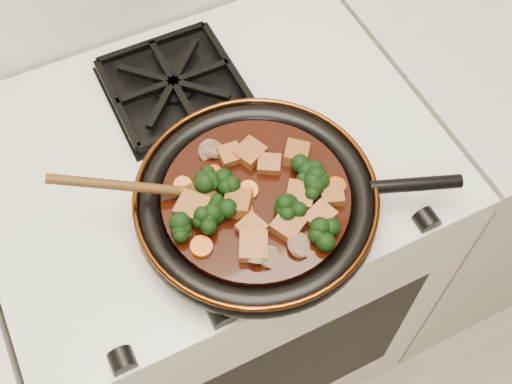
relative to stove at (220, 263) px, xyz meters
name	(u,v)px	position (x,y,z in m)	size (l,w,h in m)	color
stove	(220,263)	(0.00, 0.00, 0.00)	(0.76, 0.60, 0.90)	beige
burner_grate_front	(243,209)	(0.00, -0.14, 0.46)	(0.23, 0.23, 0.03)	black
burner_grate_back	(174,86)	(0.00, 0.14, 0.46)	(0.23, 0.23, 0.03)	black
skillet	(257,201)	(0.02, -0.15, 0.49)	(0.48, 0.37, 0.05)	black
braising_sauce	(256,199)	(0.02, -0.15, 0.50)	(0.28, 0.28, 0.02)	black
tofu_cube_0	(250,153)	(0.04, -0.08, 0.52)	(0.04, 0.04, 0.02)	brown
tofu_cube_1	(288,226)	(0.03, -0.22, 0.52)	(0.04, 0.04, 0.02)	brown
tofu_cube_2	(253,247)	(-0.03, -0.23, 0.52)	(0.04, 0.04, 0.02)	brown
tofu_cube_3	(301,196)	(0.07, -0.19, 0.52)	(0.04, 0.04, 0.02)	brown
tofu_cube_4	(192,208)	(-0.08, -0.13, 0.52)	(0.04, 0.04, 0.02)	brown
tofu_cube_5	(269,164)	(0.06, -0.11, 0.52)	(0.03, 0.03, 0.02)	brown
tofu_cube_6	(238,203)	(-0.01, -0.16, 0.52)	(0.04, 0.04, 0.02)	brown
tofu_cube_7	(331,194)	(0.12, -0.20, 0.52)	(0.04, 0.03, 0.02)	brown
tofu_cube_8	(230,155)	(0.01, -0.07, 0.52)	(0.03, 0.03, 0.02)	brown
tofu_cube_9	(296,154)	(0.10, -0.12, 0.52)	(0.04, 0.04, 0.02)	brown
tofu_cube_10	(321,217)	(0.08, -0.23, 0.52)	(0.04, 0.03, 0.02)	brown
tofu_cube_11	(252,229)	(-0.01, -0.20, 0.52)	(0.04, 0.03, 0.02)	brown
broccoli_floret_0	(312,190)	(0.09, -0.19, 0.52)	(0.06, 0.06, 0.06)	black
broccoli_floret_1	(220,209)	(-0.04, -0.15, 0.52)	(0.06, 0.06, 0.05)	black
broccoli_floret_2	(222,184)	(-0.02, -0.12, 0.52)	(0.06, 0.06, 0.05)	black
broccoli_floret_3	(207,221)	(-0.07, -0.16, 0.52)	(0.05, 0.05, 0.05)	black
broccoli_floret_4	(307,167)	(0.11, -0.14, 0.52)	(0.06, 0.06, 0.05)	black
broccoli_floret_5	(204,183)	(-0.05, -0.10, 0.52)	(0.06, 0.06, 0.05)	black
broccoli_floret_6	(310,180)	(0.10, -0.17, 0.52)	(0.06, 0.06, 0.06)	black
broccoli_floret_7	(188,231)	(-0.10, -0.17, 0.52)	(0.06, 0.06, 0.05)	black
broccoli_floret_8	(294,211)	(0.05, -0.21, 0.52)	(0.06, 0.06, 0.05)	black
broccoli_floret_9	(327,234)	(0.08, -0.26, 0.52)	(0.06, 0.06, 0.05)	black
carrot_coin_0	(212,175)	(-0.03, -0.09, 0.51)	(0.03, 0.03, 0.01)	#C54B05
carrot_coin_1	(201,247)	(-0.09, -0.20, 0.51)	(0.03, 0.03, 0.01)	#C54B05
carrot_coin_2	(183,185)	(-0.07, -0.09, 0.51)	(0.03, 0.03, 0.01)	#C54B05
carrot_coin_3	(248,190)	(0.01, -0.14, 0.51)	(0.03, 0.03, 0.01)	#C54B05
carrot_coin_4	(336,185)	(0.13, -0.19, 0.51)	(0.03, 0.03, 0.01)	#C54B05
carrot_coin_5	(243,210)	(-0.01, -0.17, 0.51)	(0.03, 0.03, 0.01)	#C54B05
mushroom_slice_0	(210,151)	(-0.01, -0.05, 0.52)	(0.04, 0.04, 0.01)	brown
mushroom_slice_1	(213,149)	(-0.01, -0.05, 0.52)	(0.03, 0.03, 0.01)	brown
mushroom_slice_2	(257,258)	(-0.03, -0.25, 0.52)	(0.03, 0.03, 0.01)	brown
mushroom_slice_3	(269,257)	(-0.01, -0.25, 0.52)	(0.03, 0.03, 0.01)	brown
mushroom_slice_4	(299,245)	(0.03, -0.26, 0.52)	(0.04, 0.04, 0.01)	brown
wooden_spoon	(159,189)	(-0.11, -0.09, 0.53)	(0.14, 0.07, 0.22)	#482B0F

